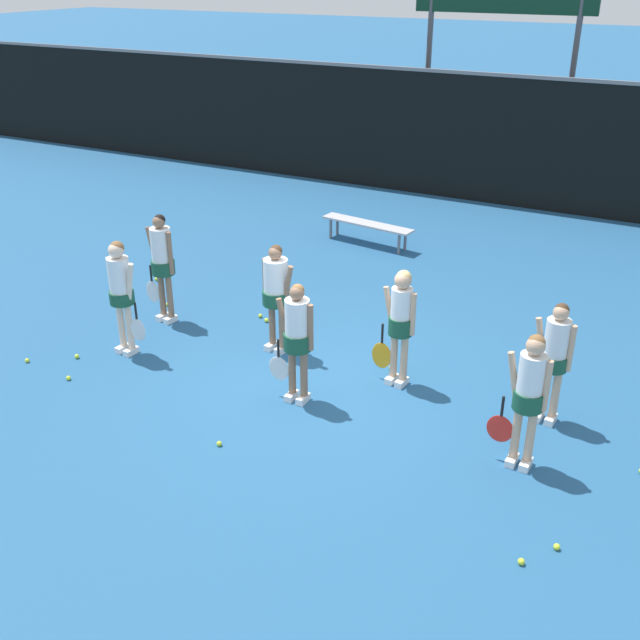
% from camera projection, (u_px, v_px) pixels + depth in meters
% --- Properties ---
extents(ground_plane, '(140.00, 140.00, 0.00)m').
position_uv_depth(ground_plane, '(315.00, 382.00, 10.47)').
color(ground_plane, '#235684').
extents(fence_windscreen, '(60.00, 0.08, 3.03)m').
position_uv_depth(fence_windscreen, '(508.00, 141.00, 17.45)').
color(fence_windscreen, black).
rests_on(fence_windscreen, ground_plane).
extents(scoreboard, '(4.42, 0.15, 5.44)m').
position_uv_depth(scoreboard, '(503.00, 7.00, 17.89)').
color(scoreboard, '#515156').
rests_on(scoreboard, ground_plane).
extents(bench_courtside, '(2.05, 0.62, 0.46)m').
position_uv_depth(bench_courtside, '(367.00, 226.00, 15.40)').
color(bench_courtside, '#B2B2B7').
rests_on(bench_courtside, ground_plane).
extents(player_0, '(0.64, 0.36, 1.76)m').
position_uv_depth(player_0, '(121.00, 288.00, 10.82)').
color(player_0, beige).
rests_on(player_0, ground_plane).
extents(player_1, '(0.66, 0.37, 1.67)m').
position_uv_depth(player_1, '(297.00, 334.00, 9.64)').
color(player_1, '#8C664C').
rests_on(player_1, ground_plane).
extents(player_2, '(0.64, 0.34, 1.69)m').
position_uv_depth(player_2, '(529.00, 391.00, 8.34)').
color(player_2, tan).
rests_on(player_2, ground_plane).
extents(player_3, '(0.64, 0.37, 1.80)m').
position_uv_depth(player_3, '(162.00, 259.00, 11.82)').
color(player_3, '#8C664C').
rests_on(player_3, ground_plane).
extents(player_4, '(0.69, 0.41, 1.68)m').
position_uv_depth(player_4, '(276.00, 290.00, 10.90)').
color(player_4, '#8C664C').
rests_on(player_4, ground_plane).
extents(player_5, '(0.62, 0.33, 1.68)m').
position_uv_depth(player_5, '(400.00, 318.00, 10.03)').
color(player_5, tan).
rests_on(player_5, ground_plane).
extents(player_6, '(0.63, 0.35, 1.63)m').
position_uv_depth(player_6, '(554.00, 354.00, 9.21)').
color(player_6, tan).
rests_on(player_6, ground_plane).
extents(tennis_ball_0, '(0.07, 0.07, 0.07)m').
position_uv_depth(tennis_ball_0, '(391.00, 367.00, 10.77)').
color(tennis_ball_0, '#CCE033').
rests_on(tennis_ball_0, ground_plane).
extents(tennis_ball_1, '(0.07, 0.07, 0.07)m').
position_uv_depth(tennis_ball_1, '(68.00, 378.00, 10.50)').
color(tennis_ball_1, '#CCE033').
rests_on(tennis_ball_1, ground_plane).
extents(tennis_ball_2, '(0.07, 0.07, 0.07)m').
position_uv_depth(tennis_ball_2, '(157.00, 279.00, 13.77)').
color(tennis_ball_2, '#CCE033').
rests_on(tennis_ball_2, ground_plane).
extents(tennis_ball_3, '(0.07, 0.07, 0.07)m').
position_uv_depth(tennis_ball_3, '(260.00, 316.00, 12.35)').
color(tennis_ball_3, '#CCE033').
rests_on(tennis_ball_3, ground_plane).
extents(tennis_ball_5, '(0.07, 0.07, 0.07)m').
position_uv_depth(tennis_ball_5, '(168.00, 304.00, 12.75)').
color(tennis_ball_5, '#CCE033').
rests_on(tennis_ball_5, ground_plane).
extents(tennis_ball_6, '(0.07, 0.07, 0.07)m').
position_uv_depth(tennis_ball_6, '(77.00, 356.00, 11.08)').
color(tennis_ball_6, '#CCE033').
rests_on(tennis_ball_6, ground_plane).
extents(tennis_ball_7, '(0.07, 0.07, 0.07)m').
position_uv_depth(tennis_ball_7, '(521.00, 562.00, 7.29)').
color(tennis_ball_7, '#CCE033').
rests_on(tennis_ball_7, ground_plane).
extents(tennis_ball_8, '(0.07, 0.07, 0.07)m').
position_uv_depth(tennis_ball_8, '(266.00, 320.00, 12.19)').
color(tennis_ball_8, '#CCE033').
rests_on(tennis_ball_8, ground_plane).
extents(tennis_ball_9, '(0.07, 0.07, 0.07)m').
position_uv_depth(tennis_ball_9, '(557.00, 547.00, 7.47)').
color(tennis_ball_9, '#CCE033').
rests_on(tennis_ball_9, ground_plane).
extents(tennis_ball_10, '(0.06, 0.06, 0.06)m').
position_uv_depth(tennis_ball_10, '(219.00, 444.00, 9.08)').
color(tennis_ball_10, '#CCE033').
rests_on(tennis_ball_10, ground_plane).
extents(tennis_ball_11, '(0.06, 0.06, 0.06)m').
position_uv_depth(tennis_ball_11, '(27.00, 360.00, 10.97)').
color(tennis_ball_11, '#CCE033').
rests_on(tennis_ball_11, ground_plane).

